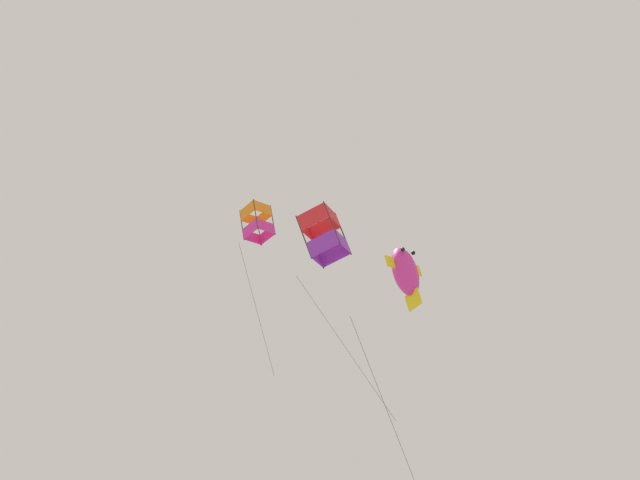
# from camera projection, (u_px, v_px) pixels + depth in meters

# --- Properties ---
(kite_box_mid_left) EXTENTS (1.62, 1.54, 6.79)m
(kite_box_mid_left) POSITION_uv_depth(u_px,v_px,m) (257.00, 223.00, 34.81)
(kite_box_mid_left) COLOR orange
(kite_box_upper_right) EXTENTS (3.88, 3.49, 7.71)m
(kite_box_upper_right) POSITION_uv_depth(u_px,v_px,m) (324.00, 236.00, 32.40)
(kite_box_upper_right) COLOR red
(kite_fish_near_right) EXTENTS (2.79, 2.17, 9.54)m
(kite_fish_near_right) POSITION_uv_depth(u_px,v_px,m) (405.00, 272.00, 24.26)
(kite_fish_near_right) COLOR #DB2D93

